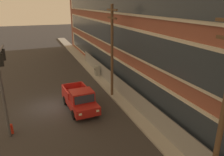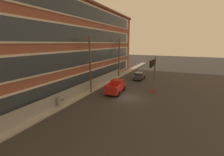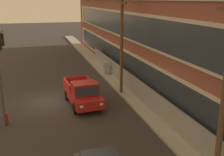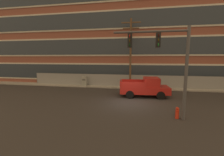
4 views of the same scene
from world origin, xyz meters
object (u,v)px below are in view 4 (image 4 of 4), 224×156
pickup_truck_red (145,88)px  fire_hydrant (177,113)px  traffic_signal_mast (165,55)px  utility_pole_near_corner (131,51)px  electrical_cabinet (84,82)px

pickup_truck_red → fire_hydrant: 5.79m
traffic_signal_mast → utility_pole_near_corner: size_ratio=0.68×
utility_pole_near_corner → electrical_cabinet: 7.58m
pickup_truck_red → electrical_cabinet: bearing=154.1°
fire_hydrant → pickup_truck_red: bearing=109.1°
traffic_signal_mast → pickup_truck_red: traffic_signal_mast is taller
utility_pole_near_corner → electrical_cabinet: utility_pole_near_corner is taller
electrical_cabinet → fire_hydrant: 13.75m
utility_pole_near_corner → fire_hydrant: utility_pole_near_corner is taller
utility_pole_near_corner → traffic_signal_mast: bearing=-73.5°
utility_pole_near_corner → pickup_truck_red: bearing=-63.7°
traffic_signal_mast → fire_hydrant: size_ratio=7.64×
utility_pole_near_corner → fire_hydrant: size_ratio=11.30×
utility_pole_near_corner → fire_hydrant: (3.69, -9.09, -4.48)m
traffic_signal_mast → utility_pole_near_corner: (-2.72, 9.20, 0.67)m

